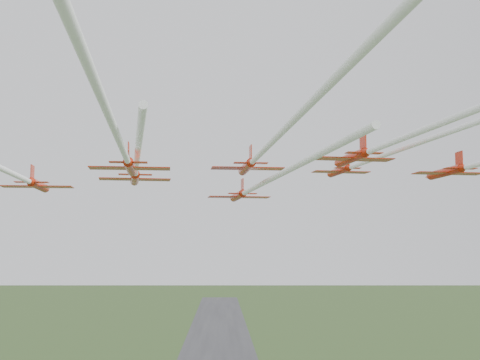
{
  "coord_description": "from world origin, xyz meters",
  "views": [
    {
      "loc": [
        1.49,
        -95.66,
        50.11
      ],
      "look_at": [
        4.03,
        -5.26,
        59.83
      ],
      "focal_mm": 50.0,
      "sensor_mm": 36.0,
      "label": 1
    }
  ],
  "objects_px": {
    "jet_lead": "(258,185)",
    "jet_row2_right": "(389,153)",
    "jet_row2_left": "(136,168)",
    "jet_row3_mid": "(268,145)",
    "jet_row4_left": "(117,135)",
    "jet_row4_right": "(427,129)"
  },
  "relations": [
    {
      "from": "jet_row3_mid",
      "to": "jet_row4_right",
      "type": "xyz_separation_m",
      "value": [
        12.79,
        -11.52,
        -0.32
      ]
    },
    {
      "from": "jet_row2_left",
      "to": "jet_row2_right",
      "type": "distance_m",
      "value": 30.63
    },
    {
      "from": "jet_row2_left",
      "to": "jet_row3_mid",
      "type": "height_order",
      "value": "jet_row3_mid"
    },
    {
      "from": "jet_row2_left",
      "to": "jet_row3_mid",
      "type": "relative_size",
      "value": 0.79
    },
    {
      "from": "jet_lead",
      "to": "jet_row2_right",
      "type": "bearing_deg",
      "value": -45.82
    },
    {
      "from": "jet_row3_mid",
      "to": "jet_row4_left",
      "type": "distance_m",
      "value": 21.74
    },
    {
      "from": "jet_row2_left",
      "to": "jet_row4_right",
      "type": "distance_m",
      "value": 37.82
    },
    {
      "from": "jet_row2_left",
      "to": "jet_row2_right",
      "type": "relative_size",
      "value": 0.83
    },
    {
      "from": "jet_row2_left",
      "to": "jet_row4_left",
      "type": "distance_m",
      "value": 31.53
    },
    {
      "from": "jet_row3_mid",
      "to": "jet_row2_left",
      "type": "bearing_deg",
      "value": 132.8
    },
    {
      "from": "jet_lead",
      "to": "jet_row2_left",
      "type": "bearing_deg",
      "value": -158.07
    },
    {
      "from": "jet_row2_right",
      "to": "jet_lead",
      "type": "bearing_deg",
      "value": 132.84
    },
    {
      "from": "jet_row4_right",
      "to": "jet_row3_mid",
      "type": "bearing_deg",
      "value": 128.94
    },
    {
      "from": "jet_row4_left",
      "to": "jet_row3_mid",
      "type": "bearing_deg",
      "value": 49.32
    },
    {
      "from": "jet_row3_mid",
      "to": "jet_row4_right",
      "type": "distance_m",
      "value": 17.22
    },
    {
      "from": "jet_row4_left",
      "to": "jet_row4_right",
      "type": "distance_m",
      "value": 26.25
    },
    {
      "from": "jet_row2_left",
      "to": "jet_row4_right",
      "type": "xyz_separation_m",
      "value": [
        28.04,
        -25.38,
        0.29
      ]
    },
    {
      "from": "jet_row3_mid",
      "to": "jet_row4_left",
      "type": "xyz_separation_m",
      "value": [
        -12.7,
        -17.53,
        -2.06
      ]
    },
    {
      "from": "jet_lead",
      "to": "jet_row3_mid",
      "type": "bearing_deg",
      "value": -98.23
    },
    {
      "from": "jet_row2_right",
      "to": "jet_row4_right",
      "type": "bearing_deg",
      "value": -105.14
    },
    {
      "from": "jet_lead",
      "to": "jet_row2_left",
      "type": "relative_size",
      "value": 1.26
    },
    {
      "from": "jet_row2_right",
      "to": "jet_row4_left",
      "type": "xyz_separation_m",
      "value": [
        -27.9,
        -28.41,
        -2.91
      ]
    }
  ]
}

